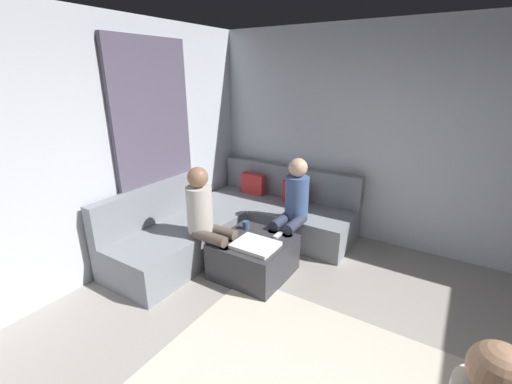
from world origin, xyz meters
TOP-DOWN VIEW (x-y plane):
  - wall_back at (0.00, 2.94)m, footprint 6.00×0.12m
  - wall_left at (-2.94, 0.00)m, footprint 0.12×6.00m
  - curtain_panel at (-2.84, 1.30)m, footprint 0.06×1.10m
  - sectional_couch at (-2.08, 1.88)m, footprint 2.10×2.55m
  - ottoman at (-1.48, 1.34)m, footprint 0.76×0.76m
  - folded_blanket at (-1.38, 1.22)m, footprint 0.44×0.36m
  - coffee_mug at (-1.70, 1.52)m, footprint 0.08×0.08m
  - game_remote at (-1.30, 1.56)m, footprint 0.05×0.15m
  - person_on_couch_back at (-1.31, 1.93)m, footprint 0.30×0.60m
  - person_on_couch_side at (-1.93, 1.12)m, footprint 0.60×0.30m

SIDE VIEW (x-z plane):
  - ottoman at x=-1.48m, z-range 0.00..0.42m
  - sectional_couch at x=-2.08m, z-range -0.15..0.72m
  - game_remote at x=-1.30m, z-range 0.42..0.44m
  - folded_blanket at x=-1.38m, z-range 0.42..0.46m
  - coffee_mug at x=-1.70m, z-range 0.42..0.52m
  - person_on_couch_back at x=-1.31m, z-range 0.06..1.26m
  - person_on_couch_side at x=-1.93m, z-range 0.06..1.26m
  - curtain_panel at x=-2.84m, z-range 0.00..2.50m
  - wall_back at x=0.00m, z-range 0.00..2.70m
  - wall_left at x=-2.94m, z-range 0.00..2.70m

